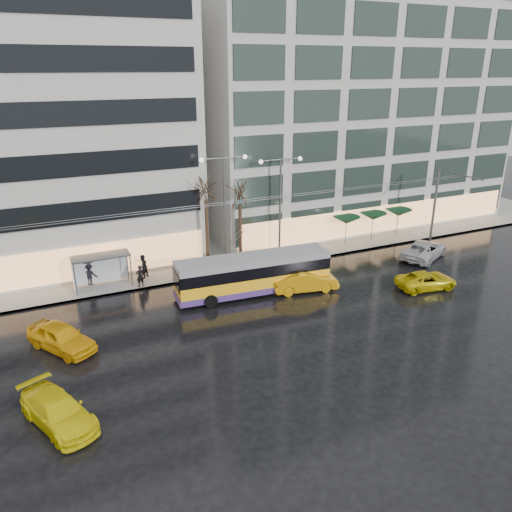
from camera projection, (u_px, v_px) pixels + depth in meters
ground at (259, 329)px, 31.85m from camera, size 140.00×140.00×0.00m
sidewalk at (213, 253)px, 44.48m from camera, size 80.00×10.00×0.15m
kerb at (234, 273)px, 40.28m from camera, size 80.00×0.10×0.15m
building_right at (349, 98)px, 50.85m from camera, size 32.00×14.00×25.00m
trolleybus at (253, 275)px, 36.35m from camera, size 11.52×4.81×5.28m
catenary at (226, 229)px, 37.45m from camera, size 42.24×5.12×7.00m
bus_shelter at (96, 264)px, 36.94m from camera, size 4.20×1.60×2.51m
street_lamp_near at (224, 196)px, 39.65m from camera, size 3.96×0.36×9.03m
street_lamp_far at (280, 193)px, 41.70m from camera, size 3.96×0.36×8.53m
tree_a at (205, 184)px, 38.84m from camera, size 3.20×3.20×8.40m
tree_b at (240, 188)px, 40.43m from camera, size 3.20×3.20×7.70m
parasol_a at (346, 220)px, 45.76m from camera, size 2.50×2.50×2.65m
parasol_b at (373, 216)px, 46.93m from camera, size 2.50×2.50×2.65m
parasol_c at (398, 213)px, 48.10m from camera, size 2.50×2.50×2.65m
taxi_a at (61, 337)px, 29.30m from camera, size 4.13×4.95×1.59m
taxi_b at (304, 280)px, 36.99m from camera, size 5.18×2.60×1.63m
taxi_c at (426, 280)px, 37.44m from camera, size 4.87×2.81×1.28m
taxi_d at (58, 411)px, 23.18m from camera, size 3.72×5.24×1.41m
sedan_silver at (424, 250)px, 43.28m from camera, size 6.12×4.82×1.54m
pedestrian_a at (139, 268)px, 37.12m from camera, size 1.16×1.17×2.19m
pedestrian_b at (143, 266)px, 38.83m from camera, size 1.16×1.13×1.89m
pedestrian_c at (89, 271)px, 37.47m from camera, size 1.27×1.07×2.11m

